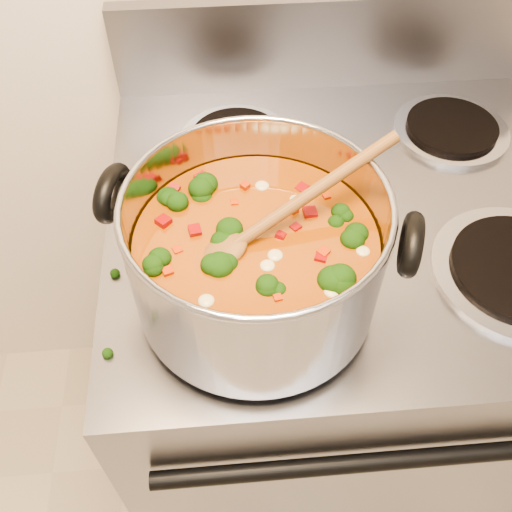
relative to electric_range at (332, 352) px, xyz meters
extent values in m
cube|color=gray|center=(0.00, 0.00, -0.01)|extent=(0.76, 0.66, 0.92)
cube|color=gray|center=(0.00, 0.31, 0.53)|extent=(0.76, 0.03, 0.16)
cylinder|color=black|center=(0.00, -0.35, 0.33)|extent=(0.64, 0.02, 0.02)
cylinder|color=#A5A5AD|center=(-0.18, -0.15, 0.46)|extent=(0.23, 0.23, 0.01)
cylinder|color=black|center=(-0.18, -0.15, 0.46)|extent=(0.18, 0.18, 0.01)
cylinder|color=#A5A5AD|center=(-0.18, 0.15, 0.46)|extent=(0.19, 0.19, 0.01)
cylinder|color=black|center=(-0.18, 0.15, 0.46)|extent=(0.15, 0.15, 0.01)
cylinder|color=#A5A5AD|center=(0.18, 0.15, 0.46)|extent=(0.19, 0.19, 0.01)
cylinder|color=black|center=(0.18, 0.15, 0.46)|extent=(0.15, 0.15, 0.01)
cylinder|color=#A6A6AE|center=(-0.17, -0.17, 0.55)|extent=(0.30, 0.30, 0.16)
torus|color=#A6A6AE|center=(-0.17, -0.17, 0.63)|extent=(0.30, 0.30, 0.01)
cylinder|color=#884B0C|center=(-0.17, -0.17, 0.52)|extent=(0.28, 0.28, 0.10)
torus|color=black|center=(-0.33, -0.12, 0.61)|extent=(0.04, 0.08, 0.08)
torus|color=black|center=(-0.02, -0.22, 0.61)|extent=(0.04, 0.08, 0.08)
ellipsoid|color=black|center=(-0.24, -0.19, 0.57)|extent=(0.04, 0.04, 0.03)
ellipsoid|color=black|center=(-0.29, -0.22, 0.57)|extent=(0.04, 0.04, 0.03)
ellipsoid|color=black|center=(-0.19, -0.24, 0.57)|extent=(0.04, 0.04, 0.03)
ellipsoid|color=black|center=(-0.23, -0.10, 0.57)|extent=(0.04, 0.04, 0.03)
ellipsoid|color=black|center=(-0.28, -0.13, 0.57)|extent=(0.04, 0.04, 0.03)
ellipsoid|color=black|center=(-0.11, -0.25, 0.57)|extent=(0.04, 0.04, 0.03)
ellipsoid|color=black|center=(-0.09, -0.21, 0.57)|extent=(0.04, 0.04, 0.03)
ellipsoid|color=black|center=(-0.13, -0.16, 0.57)|extent=(0.04, 0.04, 0.03)
ellipsoid|color=black|center=(-0.16, -0.10, 0.57)|extent=(0.04, 0.04, 0.03)
ellipsoid|color=maroon|center=(-0.24, -0.16, 0.57)|extent=(0.01, 0.01, 0.01)
ellipsoid|color=maroon|center=(-0.28, -0.17, 0.57)|extent=(0.01, 0.01, 0.01)
ellipsoid|color=maroon|center=(-0.20, -0.19, 0.57)|extent=(0.01, 0.01, 0.01)
ellipsoid|color=maroon|center=(-0.27, -0.20, 0.57)|extent=(0.01, 0.01, 0.01)
ellipsoid|color=maroon|center=(-0.12, -0.09, 0.57)|extent=(0.01, 0.01, 0.01)
ellipsoid|color=maroon|center=(-0.21, -0.27, 0.57)|extent=(0.01, 0.01, 0.01)
ellipsoid|color=maroon|center=(-0.16, -0.29, 0.57)|extent=(0.01, 0.01, 0.01)
ellipsoid|color=maroon|center=(-0.19, -0.22, 0.57)|extent=(0.01, 0.01, 0.01)
ellipsoid|color=maroon|center=(-0.16, -0.28, 0.57)|extent=(0.01, 0.01, 0.01)
ellipsoid|color=maroon|center=(-0.18, -0.04, 0.57)|extent=(0.01, 0.01, 0.01)
ellipsoid|color=maroon|center=(-0.23, -0.06, 0.57)|extent=(0.01, 0.01, 0.01)
ellipsoid|color=#A52D09|center=(-0.29, -0.18, 0.57)|extent=(0.01, 0.01, 0.01)
ellipsoid|color=#A52D09|center=(-0.23, -0.16, 0.57)|extent=(0.01, 0.01, 0.01)
ellipsoid|color=#A52D09|center=(-0.18, -0.10, 0.57)|extent=(0.01, 0.01, 0.01)
ellipsoid|color=#A52D09|center=(-0.16, -0.07, 0.57)|extent=(0.01, 0.01, 0.01)
ellipsoid|color=#A52D09|center=(-0.17, -0.07, 0.57)|extent=(0.01, 0.01, 0.01)
ellipsoid|color=#A52D09|center=(-0.08, -0.17, 0.57)|extent=(0.01, 0.01, 0.01)
ellipsoid|color=#A52D09|center=(-0.23, -0.16, 0.57)|extent=(0.01, 0.01, 0.01)
ellipsoid|color=#A52D09|center=(-0.25, -0.09, 0.57)|extent=(0.01, 0.01, 0.01)
ellipsoid|color=#A52D09|center=(-0.18, -0.29, 0.57)|extent=(0.01, 0.01, 0.01)
ellipsoid|color=#A52D09|center=(-0.17, -0.05, 0.57)|extent=(0.01, 0.01, 0.01)
ellipsoid|color=beige|center=(-0.23, -0.15, 0.57)|extent=(0.02, 0.02, 0.01)
ellipsoid|color=beige|center=(-0.16, -0.26, 0.57)|extent=(0.02, 0.02, 0.01)
ellipsoid|color=beige|center=(-0.25, -0.16, 0.57)|extent=(0.02, 0.02, 0.01)
ellipsoid|color=beige|center=(-0.25, -0.18, 0.57)|extent=(0.02, 0.02, 0.01)
ellipsoid|color=beige|center=(-0.23, -0.14, 0.57)|extent=(0.02, 0.02, 0.01)
ellipsoid|color=beige|center=(-0.13, -0.17, 0.57)|extent=(0.02, 0.02, 0.01)
ellipsoid|color=beige|center=(-0.26, -0.16, 0.57)|extent=(0.02, 0.02, 0.01)
ellipsoid|color=beige|center=(-0.11, -0.21, 0.57)|extent=(0.02, 0.02, 0.01)
ellipsoid|color=beige|center=(-0.14, -0.08, 0.57)|extent=(0.02, 0.02, 0.01)
ellipsoid|color=brown|center=(-0.22, -0.19, 0.57)|extent=(0.08, 0.07, 0.04)
cylinder|color=brown|center=(-0.11, -0.14, 0.61)|extent=(0.22, 0.11, 0.09)
ellipsoid|color=black|center=(-0.30, -0.01, 0.46)|extent=(0.01, 0.01, 0.01)
ellipsoid|color=black|center=(0.05, -0.08, 0.46)|extent=(0.01, 0.01, 0.01)
camera|label=1|loc=(-0.21, -0.59, 1.06)|focal=40.00mm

